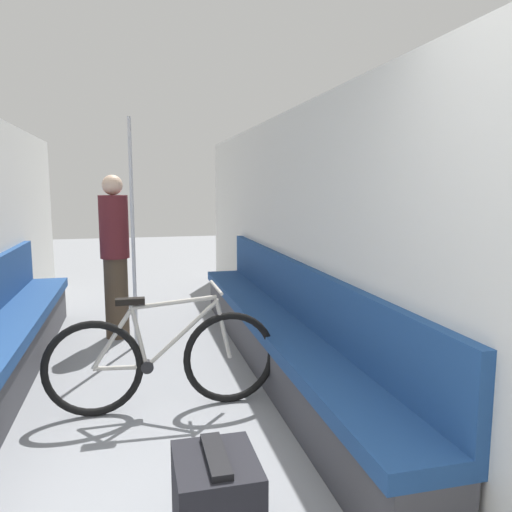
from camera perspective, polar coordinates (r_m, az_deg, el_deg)
name	(u,v)px	position (r m, az deg, el deg)	size (l,w,h in m)	color
wall_right	(307,240)	(4.31, 5.85, 1.78)	(0.10, 9.09, 2.29)	silver
bench_seat_row_right	(278,335)	(4.40, 2.53, -9.06)	(0.46, 4.80, 0.96)	#3D3D42
bicycle	(163,360)	(3.72, -10.55, -11.63)	(1.66, 0.46, 0.89)	black
grab_pole_near	(133,237)	(5.08, -13.88, 2.09)	(0.08, 0.08, 2.27)	gray
passenger_standing	(115,255)	(5.45, -15.82, 0.15)	(0.30, 0.30, 1.72)	#473828
luggage_bag	(216,506)	(2.43, -4.54, -26.63)	(0.36, 0.42, 0.48)	black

